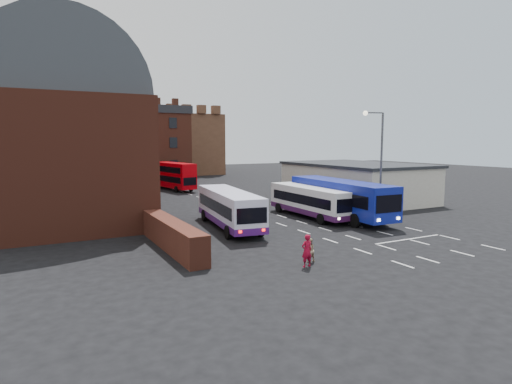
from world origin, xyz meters
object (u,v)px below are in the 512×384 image
bus_white_inbound (310,199)px  bus_blue (340,196)px  bus_red_double (173,176)px  pedestrian_red (307,251)px  pedestrian_beige (310,250)px  street_lamp (378,155)px  bus_white_outbound (229,206)px

bus_white_inbound → bus_blue: 2.61m
bus_white_inbound → bus_red_double: bus_red_double is taller
bus_red_double → bus_white_inbound: bearing=89.3°
pedestrian_red → pedestrian_beige: 0.97m
bus_blue → street_lamp: 4.75m
bus_blue → bus_red_double: bus_red_double is taller
street_lamp → bus_white_inbound: bearing=140.0°
bus_red_double → pedestrian_red: bearing=73.4°
bus_white_inbound → bus_red_double: (-4.33, 26.53, 0.40)m
bus_white_inbound → bus_blue: (2.05, -1.58, 0.35)m
bus_white_inbound → pedestrian_red: size_ratio=5.60×
bus_white_outbound → bus_white_inbound: bus_white_outbound is taller
pedestrian_beige → bus_white_inbound: bearing=-130.6°
bus_white_outbound → street_lamp: 13.47m
bus_red_double → pedestrian_red: size_ratio=5.41×
bus_red_double → street_lamp: bearing=96.1°
pedestrian_beige → bus_red_double: bearing=-101.2°
bus_white_outbound → street_lamp: (12.58, -2.84, 3.87)m
bus_red_double → pedestrian_beige: bus_red_double is taller
bus_red_double → bus_blue: bearing=92.8°
bus_white_outbound → bus_red_double: size_ratio=1.12×
bus_red_double → pedestrian_beige: bearing=74.2°
bus_blue → pedestrian_red: (-10.93, -10.71, -1.07)m
bus_white_outbound → bus_red_double: bearing=89.7°
bus_blue → bus_red_double: (-6.38, 28.12, 0.05)m
bus_white_inbound → pedestrian_red: 15.19m
bus_white_inbound → bus_blue: bus_blue is taller
bus_blue → pedestrian_beige: bus_blue is taller
bus_red_double → bus_white_outbound: bearing=71.9°
bus_red_double → pedestrian_red: bus_red_double is taller
bus_red_double → pedestrian_beige: (-3.89, -38.16, -1.32)m
pedestrian_red → bus_white_inbound: bearing=-127.6°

